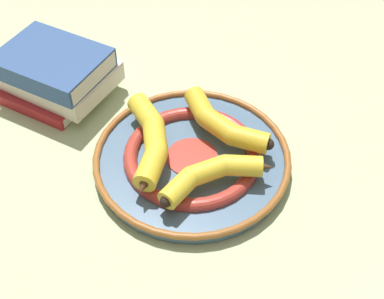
{
  "coord_description": "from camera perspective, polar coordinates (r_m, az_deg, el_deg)",
  "views": [
    {
      "loc": [
        0.03,
        0.58,
        0.67
      ],
      "look_at": [
        0.01,
        0.0,
        0.04
      ],
      "focal_mm": 50.0,
      "sensor_mm": 36.0,
      "label": 1
    }
  ],
  "objects": [
    {
      "name": "banana_a",
      "position": [
        0.88,
        3.05,
        2.92
      ],
      "size": [
        0.14,
        0.16,
        0.04
      ],
      "rotation": [
        0.0,
        0.0,
        2.31
      ],
      "color": "gold",
      "rests_on": "decorative_bowl"
    },
    {
      "name": "banana_c",
      "position": [
        0.85,
        -4.42,
        0.94
      ],
      "size": [
        0.07,
        0.21,
        0.04
      ],
      "rotation": [
        0.0,
        0.0,
        -1.49
      ],
      "color": "yellow",
      "rests_on": "decorative_bowl"
    },
    {
      "name": "book_stack",
      "position": [
        1.01,
        -14.33,
        7.88
      ],
      "size": [
        0.24,
        0.23,
        0.1
      ],
      "rotation": [
        0.0,
        0.0,
        2.61
      ],
      "color": "#AD2328",
      "rests_on": "ground_plane"
    },
    {
      "name": "ground_plane",
      "position": [
        0.88,
        0.4,
        -1.61
      ],
      "size": [
        2.8,
        2.8,
        0.0
      ],
      "primitive_type": "plane",
      "color": "#B2C693"
    },
    {
      "name": "decorative_bowl",
      "position": [
        0.87,
        0.0,
        -0.98
      ],
      "size": [
        0.32,
        0.32,
        0.03
      ],
      "color": "slate",
      "rests_on": "ground_plane"
    },
    {
      "name": "banana_b",
      "position": [
        0.81,
        2.15,
        -2.63
      ],
      "size": [
        0.18,
        0.09,
        0.03
      ],
      "rotation": [
        0.0,
        0.0,
        0.39
      ],
      "color": "yellow",
      "rests_on": "decorative_bowl"
    }
  ]
}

